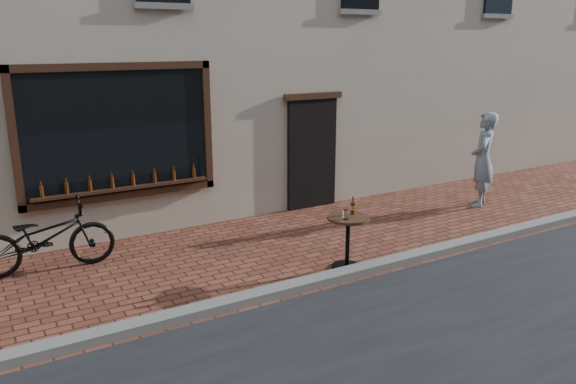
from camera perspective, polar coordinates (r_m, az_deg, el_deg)
ground at (r=7.88m, az=4.43°, el=-9.75°), size 90.00×90.00×0.00m
kerb at (r=8.00m, az=3.62°, el=-8.84°), size 90.00×0.25×0.12m
cargo_bicycle at (r=8.98m, az=-23.75°, el=-4.24°), size 2.30×0.83×1.10m
bistro_table at (r=8.37m, az=6.12°, el=-3.99°), size 0.63×0.63×1.08m
pedestrian at (r=12.08m, az=19.18°, el=3.13°), size 0.84×0.79×1.93m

